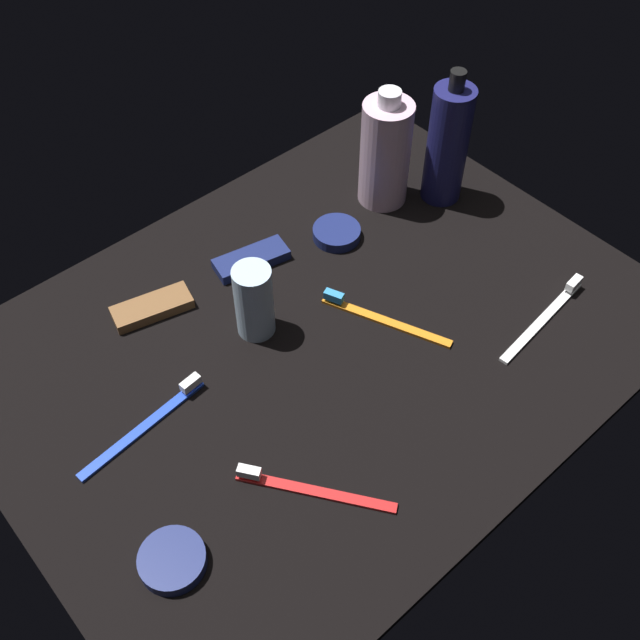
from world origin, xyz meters
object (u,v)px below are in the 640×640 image
(bodywash_bottle, at_px, (385,152))
(deodorant_stick, at_px, (254,301))
(toothbrush_blue, at_px, (150,420))
(toothbrush_orange, at_px, (378,317))
(lotion_bottle, at_px, (447,144))
(cream_tin_left, at_px, (337,233))
(snack_bar_brown, at_px, (152,307))
(cream_tin_right, at_px, (172,560))
(toothbrush_red, at_px, (306,488))
(snack_bar_navy, at_px, (251,259))
(toothbrush_white, at_px, (547,314))

(bodywash_bottle, relative_size, deodorant_stick, 1.73)
(bodywash_bottle, distance_m, toothbrush_blue, 0.50)
(bodywash_bottle, height_order, toothbrush_orange, bodywash_bottle)
(lotion_bottle, distance_m, bodywash_bottle, 0.09)
(toothbrush_orange, height_order, cream_tin_left, toothbrush_orange)
(snack_bar_brown, bearing_deg, cream_tin_right, -105.86)
(deodorant_stick, relative_size, cream_tin_right, 1.51)
(lotion_bottle, xyz_separation_m, snack_bar_brown, (-0.46, 0.09, -0.09))
(toothbrush_red, xyz_separation_m, cream_tin_left, (0.30, 0.28, 0.00))
(toothbrush_orange, bearing_deg, cream_tin_right, -165.98)
(toothbrush_blue, height_order, snack_bar_navy, toothbrush_blue)
(toothbrush_red, distance_m, cream_tin_right, 0.16)
(lotion_bottle, bearing_deg, snack_bar_brown, 168.84)
(snack_bar_brown, bearing_deg, toothbrush_white, -28.51)
(snack_bar_brown, bearing_deg, toothbrush_red, -79.19)
(toothbrush_orange, distance_m, cream_tin_left, 0.16)
(toothbrush_orange, bearing_deg, toothbrush_white, -40.36)
(toothbrush_orange, bearing_deg, cream_tin_left, 66.96)
(toothbrush_white, bearing_deg, deodorant_stick, 141.44)
(toothbrush_red, bearing_deg, snack_bar_navy, 61.42)
(toothbrush_white, xyz_separation_m, cream_tin_right, (-0.56, 0.05, 0.00))
(lotion_bottle, relative_size, bodywash_bottle, 1.14)
(deodorant_stick, height_order, snack_bar_brown, deodorant_stick)
(toothbrush_blue, height_order, cream_tin_left, toothbrush_blue)
(bodywash_bottle, bearing_deg, toothbrush_blue, -167.36)
(deodorant_stick, distance_m, toothbrush_orange, 0.17)
(toothbrush_blue, distance_m, snack_bar_navy, 0.28)
(toothbrush_orange, bearing_deg, toothbrush_blue, 168.73)
(lotion_bottle, height_order, deodorant_stick, lotion_bottle)
(cream_tin_left, bearing_deg, toothbrush_orange, -113.04)
(cream_tin_left, relative_size, cream_tin_right, 0.98)
(lotion_bottle, distance_m, cream_tin_left, 0.20)
(bodywash_bottle, bearing_deg, deodorant_stick, -165.61)
(toothbrush_blue, bearing_deg, lotion_bottle, 5.62)
(toothbrush_orange, distance_m, toothbrush_white, 0.22)
(bodywash_bottle, xyz_separation_m, snack_bar_navy, (-0.23, 0.02, -0.08))
(lotion_bottle, distance_m, snack_bar_brown, 0.47)
(bodywash_bottle, xyz_separation_m, deodorant_stick, (-0.30, -0.08, -0.03))
(toothbrush_red, bearing_deg, bodywash_bottle, 36.01)
(snack_bar_navy, height_order, cream_tin_right, cream_tin_right)
(toothbrush_red, xyz_separation_m, snack_bar_navy, (0.17, 0.31, 0.00))
(toothbrush_red, relative_size, snack_bar_brown, 1.48)
(deodorant_stick, xyz_separation_m, toothbrush_white, (0.30, -0.24, -0.05))
(bodywash_bottle, distance_m, toothbrush_red, 0.51)
(lotion_bottle, relative_size, toothbrush_orange, 1.23)
(cream_tin_left, bearing_deg, toothbrush_white, -70.52)
(toothbrush_orange, bearing_deg, toothbrush_red, -151.79)
(snack_bar_brown, height_order, cream_tin_left, same)
(lotion_bottle, relative_size, toothbrush_white, 1.16)
(deodorant_stick, relative_size, toothbrush_blue, 0.59)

